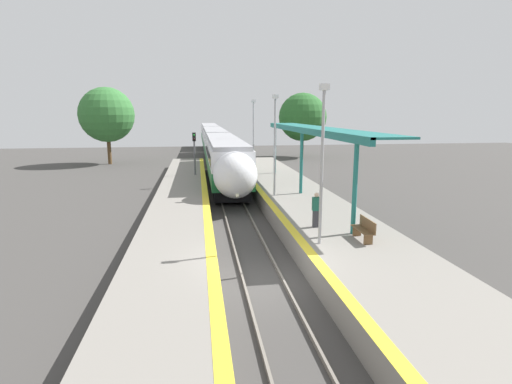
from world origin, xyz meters
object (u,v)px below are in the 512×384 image
object	(u,v)px
railway_signal	(195,154)
lamppost_near	(322,156)
platform_bench	(365,229)
train	(215,142)
person_waiting	(316,209)
lamppost_mid	(275,140)
lamppost_far	(253,132)

from	to	relation	value
railway_signal	lamppost_near	xyz separation A→B (m)	(4.95, -18.63, 1.72)
platform_bench	train	bearing A→B (deg)	96.74
train	lamppost_near	bearing A→B (deg)	-86.22
train	railway_signal	xyz separation A→B (m)	(-2.48, -18.79, 0.46)
platform_bench	lamppost_near	size ratio (longest dim) A/B	0.25
platform_bench	railway_signal	world-z (taller)	railway_signal
platform_bench	person_waiting	world-z (taller)	person_waiting
train	person_waiting	xyz separation A→B (m)	(3.00, -35.15, -0.49)
train	lamppost_mid	distance (m)	28.17
person_waiting	lamppost_mid	size ratio (longest dim) A/B	0.26
lamppost_near	person_waiting	bearing A→B (deg)	76.79
lamppost_near	lamppost_mid	bearing A→B (deg)	90.00
railway_signal	lamppost_far	distance (m)	5.24
person_waiting	lamppost_near	xyz separation A→B (m)	(-0.53, -2.27, 2.66)
railway_signal	lamppost_far	world-z (taller)	lamppost_far
person_waiting	railway_signal	xyz separation A→B (m)	(-5.48, 16.36, 0.94)
lamppost_near	lamppost_far	world-z (taller)	same
train	lamppost_far	xyz separation A→B (m)	(2.47, -18.54, 2.17)
person_waiting	lamppost_far	size ratio (longest dim) A/B	0.26
railway_signal	lamppost_far	size ratio (longest dim) A/B	0.72
person_waiting	railway_signal	world-z (taller)	railway_signal
train	lamppost_far	bearing A→B (deg)	-82.41
platform_bench	lamppost_far	bearing A→B (deg)	95.90
train	lamppost_near	world-z (taller)	lamppost_near
lamppost_mid	lamppost_far	world-z (taller)	same
train	lamppost_mid	size ratio (longest dim) A/B	9.66
person_waiting	railway_signal	size ratio (longest dim) A/B	0.36
railway_signal	lamppost_mid	size ratio (longest dim) A/B	0.72
platform_bench	lamppost_near	bearing A→B (deg)	-175.58
lamppost_near	lamppost_far	distance (m)	18.88
train	person_waiting	world-z (taller)	train
train	platform_bench	size ratio (longest dim) A/B	39.15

